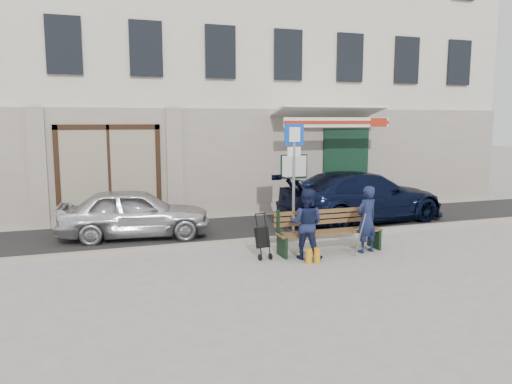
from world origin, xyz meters
name	(u,v)px	position (x,y,z in m)	size (l,w,h in m)	color
ground	(284,259)	(0.00, 0.00, 0.00)	(80.00, 80.00, 0.00)	#9E9991
asphalt_lane	(240,229)	(0.00, 3.10, 0.01)	(60.00, 3.20, 0.01)	#282828
curb	(260,240)	(0.00, 1.50, 0.06)	(60.00, 0.18, 0.12)	#9E9384
building	(195,60)	(0.01, 8.45, 4.97)	(20.00, 8.27, 10.00)	beige
car_silver	(135,213)	(-2.72, 2.99, 0.62)	(1.46, 3.62, 1.23)	silver
car_navy	(362,197)	(3.57, 2.91, 0.72)	(2.01, 4.95, 1.44)	black
parking_sign	(294,161)	(1.01, 1.87, 1.87)	(0.52, 0.09, 2.78)	gray
bench	(328,232)	(1.13, 0.24, 0.46)	(2.40, 1.17, 0.98)	brown
man	(367,219)	(1.92, -0.03, 0.73)	(0.53, 0.35, 1.46)	#151C3C
woman	(306,224)	(0.47, -0.06, 0.74)	(0.72, 0.56, 1.47)	#161D3D
stroller	(262,239)	(-0.38, 0.26, 0.41)	(0.31, 0.41, 0.93)	black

